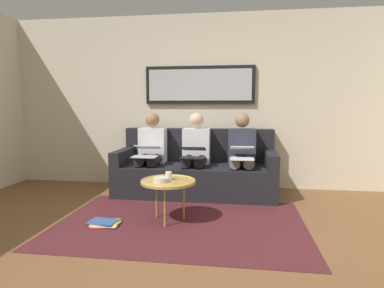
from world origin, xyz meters
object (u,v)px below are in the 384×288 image
(framed_mirror, at_px, (200,85))
(laptop_silver, at_px, (146,151))
(coffee_table, at_px, (168,182))
(magazine_stack, at_px, (105,223))
(person_left, at_px, (242,152))
(person_middle, at_px, (196,151))
(couch, at_px, (196,171))
(person_right, at_px, (151,150))
(laptop_white, at_px, (242,153))
(laptop_black, at_px, (193,153))
(bowl, at_px, (161,180))
(cup, at_px, (169,176))

(framed_mirror, bearing_deg, laptop_silver, 47.48)
(coffee_table, xyz_separation_m, magazine_stack, (0.63, 0.22, -0.41))
(person_left, bearing_deg, person_middle, 0.00)
(couch, relative_size, person_left, 1.93)
(person_middle, bearing_deg, framed_mirror, -90.00)
(person_right, bearing_deg, laptop_white, 169.59)
(framed_mirror, relative_size, laptop_silver, 4.60)
(laptop_black, bearing_deg, framed_mirror, -90.00)
(person_middle, height_order, laptop_black, person_middle)
(laptop_white, xyz_separation_m, person_right, (1.28, -0.24, -0.02))
(laptop_black, bearing_deg, laptop_white, -178.97)
(bowl, relative_size, magazine_stack, 0.46)
(framed_mirror, xyz_separation_m, laptop_white, (-0.64, 0.69, -0.92))
(laptop_white, bearing_deg, magazine_stack, 38.82)
(framed_mirror, relative_size, person_left, 1.44)
(laptop_white, distance_m, laptop_black, 0.64)
(coffee_table, relative_size, person_middle, 0.52)
(framed_mirror, bearing_deg, bowl, 83.06)
(person_right, bearing_deg, couch, -173.87)
(laptop_silver, xyz_separation_m, magazine_stack, (0.13, 1.13, -0.60))
(person_right, distance_m, laptop_silver, 0.24)
(laptop_white, relative_size, laptop_silver, 1.07)
(person_middle, relative_size, laptop_black, 3.48)
(coffee_table, distance_m, cup, 0.07)
(framed_mirror, relative_size, bowl, 10.62)
(magazine_stack, bearing_deg, bowl, -165.54)
(coffee_table, distance_m, bowl, 0.11)
(person_left, distance_m, laptop_silver, 1.30)
(person_middle, height_order, laptop_silver, person_middle)
(framed_mirror, bearing_deg, laptop_black, 90.00)
(person_right, bearing_deg, person_middle, 180.00)
(couch, distance_m, coffee_table, 1.23)
(person_right, relative_size, laptop_silver, 3.19)
(couch, height_order, magazine_stack, couch)
(person_left, xyz_separation_m, person_right, (1.28, 0.00, 0.00))
(laptop_silver, bearing_deg, person_middle, -159.37)
(person_middle, xyz_separation_m, magazine_stack, (0.77, 1.37, -0.58))
(framed_mirror, xyz_separation_m, person_middle, (0.00, 0.46, -0.94))
(cup, xyz_separation_m, person_left, (-0.79, -1.11, 0.12))
(person_middle, bearing_deg, laptop_silver, 20.63)
(laptop_silver, bearing_deg, laptop_white, -179.74)
(person_left, relative_size, laptop_black, 3.48)
(laptop_black, bearing_deg, cup, 80.48)
(bowl, xyz_separation_m, laptop_black, (-0.20, -0.98, 0.15))
(bowl, height_order, person_left, person_left)
(person_left, xyz_separation_m, laptop_white, (0.00, 0.24, 0.02))
(person_middle, bearing_deg, bowl, 80.52)
(couch, bearing_deg, laptop_black, 90.00)
(laptop_black, relative_size, laptop_silver, 0.91)
(cup, bearing_deg, person_right, -66.00)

